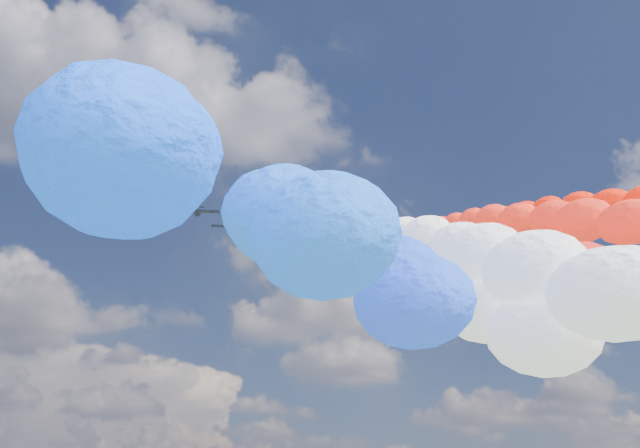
{
  "coord_description": "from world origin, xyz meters",
  "views": [
    {
      "loc": [
        -21.45,
        -149.1,
        36.94
      ],
      "look_at": [
        0.0,
        4.0,
        93.66
      ],
      "focal_mm": 46.14,
      "sensor_mm": 36.0,
      "label": 1
    }
  ],
  "objects": [
    {
      "name": "trail_2",
      "position": [
        -9.44,
        -49.55,
        69.63
      ],
      "size": [
        6.31,
        119.33,
        48.15
      ],
      "primitive_type": null,
      "color": "blue"
    },
    {
      "name": "jet_1",
      "position": [
        -17.16,
        1.89,
        91.66
      ],
      "size": [
        9.13,
        12.42,
        5.21
      ],
      "primitive_type": null,
      "rotation": [
        0.22,
        0.0,
        -0.01
      ],
      "color": "black"
    },
    {
      "name": "jet_7",
      "position": [
        26.86,
        -3.92,
        91.66
      ],
      "size": [
        9.27,
        12.52,
        5.21
      ],
      "primitive_type": null,
      "rotation": [
        0.22,
        0.0,
        -0.03
      ],
      "color": "black"
    },
    {
      "name": "trail_1",
      "position": [
        -17.16,
        -59.59,
        69.63
      ],
      "size": [
        6.31,
        119.33,
        48.15
      ],
      "primitive_type": null,
      "color": "blue"
    },
    {
      "name": "trail_5",
      "position": [
        8.29,
        -48.91,
        69.63
      ],
      "size": [
        6.31,
        119.33,
        48.15
      ],
      "primitive_type": null,
      "color": "red"
    },
    {
      "name": "jet_5",
      "position": [
        8.29,
        12.57,
        91.66
      ],
      "size": [
        9.36,
        12.59,
        5.21
      ],
      "primitive_type": null,
      "rotation": [
        0.22,
        0.0,
        0.03
      ],
      "color": "black"
    },
    {
      "name": "trail_0",
      "position": [
        -24.58,
        -67.05,
        69.63
      ],
      "size": [
        6.31,
        119.33,
        48.15
      ],
      "primitive_type": null,
      "color": "#144FFF"
    },
    {
      "name": "jet_2",
      "position": [
        -9.44,
        11.92,
        91.66
      ],
      "size": [
        9.0,
        12.33,
        5.21
      ],
      "primitive_type": null,
      "rotation": [
        0.22,
        0.0,
        0.0
      ],
      "color": "black"
    },
    {
      "name": "trail_4",
      "position": [
        0.54,
        -42.41,
        69.63
      ],
      "size": [
        6.31,
        119.33,
        48.15
      ],
      "primitive_type": null,
      "color": "silver"
    },
    {
      "name": "trail_7",
      "position": [
        26.86,
        -65.4,
        69.63
      ],
      "size": [
        6.31,
        119.33,
        48.15
      ],
      "primitive_type": null,
      "color": "red"
    },
    {
      "name": "trail_3",
      "position": [
        -0.04,
        -51.86,
        69.63
      ],
      "size": [
        6.31,
        119.33,
        48.15
      ],
      "primitive_type": null,
      "color": "silver"
    },
    {
      "name": "jet_4",
      "position": [
        0.54,
        19.07,
        91.66
      ],
      "size": [
        9.3,
        12.54,
        5.21
      ],
      "primitive_type": null,
      "rotation": [
        0.22,
        0.0,
        0.03
      ],
      "color": "black"
    },
    {
      "name": "jet_6",
      "position": [
        17.74,
        2.48,
        91.66
      ],
      "size": [
        9.06,
        12.37,
        5.21
      ],
      "primitive_type": null,
      "rotation": [
        0.22,
        0.0,
        0.01
      ],
      "color": "black"
    },
    {
      "name": "jet_0",
      "position": [
        -24.58,
        -5.58,
        91.66
      ],
      "size": [
        9.74,
        12.85,
        5.21
      ],
      "primitive_type": null,
      "rotation": [
        0.22,
        0.0,
        -0.07
      ],
      "color": "black"
    },
    {
      "name": "jet_3",
      "position": [
        -0.04,
        9.61,
        91.66
      ],
      "size": [
        9.51,
        12.69,
        5.21
      ],
      "primitive_type": null,
      "rotation": [
        0.22,
        0.0,
        0.05
      ],
      "color": "black"
    },
    {
      "name": "trail_6",
      "position": [
        17.74,
        -58.99,
        69.63
      ],
      "size": [
        6.31,
        119.33,
        48.15
      ],
      "primitive_type": null,
      "color": "red"
    }
  ]
}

